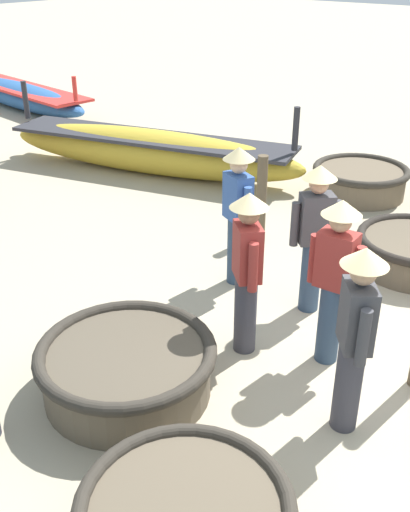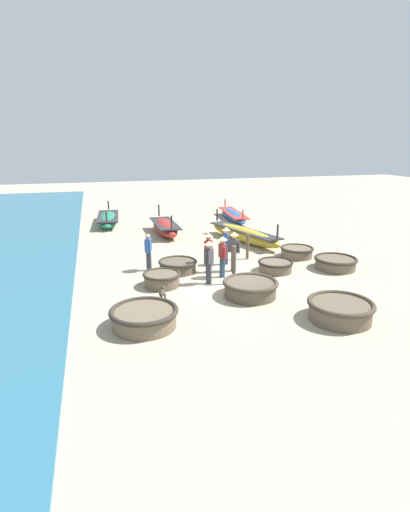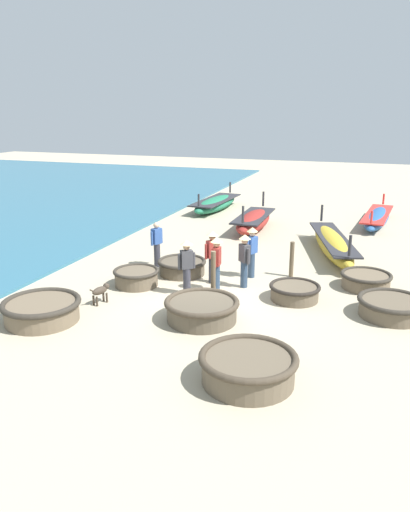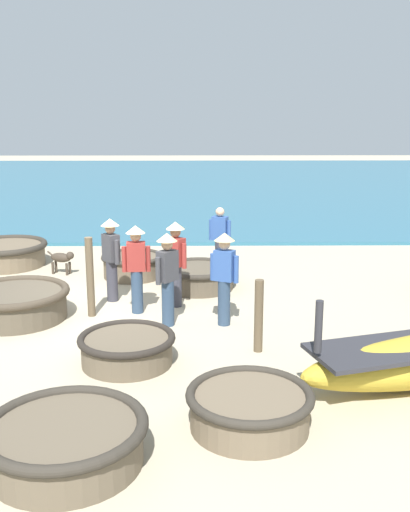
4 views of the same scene
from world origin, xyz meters
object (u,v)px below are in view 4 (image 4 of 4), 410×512
fisherman_hauling (111,254)px  dog (62,258)px  fisherman_crouching (167,273)px  fisherman_with_hat (220,239)px  mooring_post_mid_beach (259,316)px  mooring_post_inland (90,277)px  coracle_front_right (198,276)px  coracle_front_left (6,253)px  fisherman_standing_left (136,263)px  coracle_far_right (66,440)px  coracle_center (133,265)px  coracle_tilted (127,348)px  coracle_upturned (16,302)px  coracle_far_left (250,407)px  fisherman_by_coracle (176,258)px  fisherman_standing_right (224,273)px

fisherman_hauling → dog: size_ratio=2.52×
fisherman_crouching → fisherman_with_hat: bearing=163.1°
mooring_post_mid_beach → mooring_post_inland: (-1.71, -2.93, 0.16)m
coracle_front_right → fisherman_crouching: bearing=-13.2°
coracle_front_left → fisherman_standing_left: 5.09m
coracle_far_right → fisherman_standing_left: fisherman_standing_left is taller
fisherman_with_hat → coracle_center: bearing=-84.2°
fisherman_with_hat → coracle_front_left: bearing=-99.4°
coracle_front_right → coracle_center: coracle_center is taller
coracle_tilted → fisherman_hauling: 3.21m
fisherman_crouching → fisherman_standing_left: same height
fisherman_with_hat → dog: (-0.06, -3.65, -0.46)m
coracle_far_right → fisherman_hauling: fisherman_hauling is taller
coracle_upturned → fisherman_hauling: fisherman_hauling is taller
coracle_far_right → coracle_front_left: (-8.52, -3.31, 0.04)m
coracle_far_left → coracle_tilted: 2.53m
fisherman_by_coracle → fisherman_standing_left: (0.37, -0.72, 0.00)m
coracle_far_left → coracle_front_left: 9.45m
coracle_front_left → mooring_post_inland: mooring_post_inland is taller
coracle_front_right → dog: (-1.18, -3.15, 0.10)m
coracle_far_left → fisherman_with_hat: fisherman_with_hat is taller
coracle_far_right → mooring_post_mid_beach: (-3.07, 2.37, 0.31)m
dog → mooring_post_inland: size_ratio=0.45×
coracle_tilted → coracle_upturned: bearing=-131.8°
mooring_post_mid_beach → fisherman_standing_right: bearing=-158.0°
coracle_front_right → coracle_front_left: (-1.99, -4.72, 0.04)m
fisherman_standing_right → dog: bearing=-133.5°
mooring_post_mid_beach → coracle_front_right: bearing=-164.6°
fisherman_with_hat → mooring_post_mid_beach: size_ratio=1.34×
coracle_upturned → fisherman_hauling: size_ratio=1.17×
coracle_center → mooring_post_mid_beach: 5.02m
coracle_far_right → coracle_center: 7.45m
coracle_front_right → fisherman_standing_right: (2.24, 0.46, 0.69)m
coracle_center → fisherman_standing_left: (2.49, 0.35, 0.67)m
fisherman_by_coracle → mooring_post_inland: 1.66m
coracle_front_left → coracle_upturned: bearing=19.8°
coracle_front_right → fisherman_crouching: (2.26, -0.53, 0.69)m
coracle_tilted → fisherman_by_coracle: 2.88m
coracle_tilted → mooring_post_mid_beach: (-0.45, 2.02, 0.34)m
fisherman_standing_right → mooring_post_mid_beach: (1.21, 0.49, -0.37)m
fisherman_standing_right → fisherman_crouching: bearing=-88.8°
coracle_front_left → fisherman_with_hat: size_ratio=1.29×
fisherman_by_coracle → coracle_center: bearing=-153.3°
coracle_upturned → fisherman_standing_left: (-0.32, 2.18, 0.64)m
coracle_tilted → mooring_post_mid_beach: bearing=102.7°
coracle_front_left → fisherman_standing_left: (3.56, 3.58, 0.64)m
fisherman_crouching → coracle_far_right: bearing=-11.7°
coracle_far_left → mooring_post_mid_beach: bearing=172.0°
coracle_front_left → fisherman_by_coracle: 5.39m
fisherman_crouching → mooring_post_mid_beach: size_ratio=1.42×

